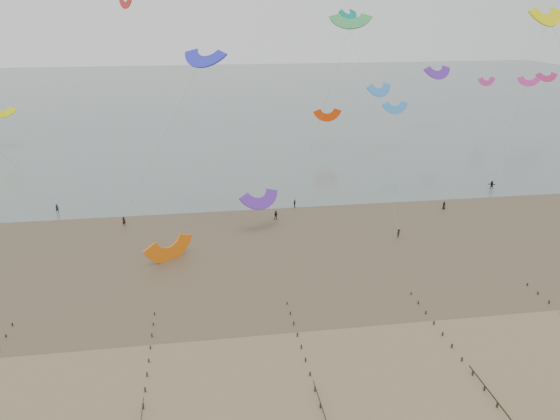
{
  "coord_description": "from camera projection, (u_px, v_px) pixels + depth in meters",
  "views": [
    {
      "loc": [
        -6.93,
        -53.27,
        38.67
      ],
      "look_at": [
        5.43,
        28.0,
        8.0
      ],
      "focal_mm": 35.0,
      "sensor_mm": 36.0,
      "label": 1
    }
  ],
  "objects": [
    {
      "name": "kitesurfer_lead",
      "position": [
        124.0,
        221.0,
        102.45
      ],
      "size": [
        0.71,
        0.51,
        1.82
      ],
      "primitive_type": "imported",
      "rotation": [
        0.0,
        0.0,
        3.02
      ],
      "color": "black",
      "rests_on": "ground"
    },
    {
      "name": "grounded_kite",
      "position": [
        170.0,
        260.0,
        88.84
      ],
      "size": [
        9.73,
        9.41,
        4.22
      ],
      "primitive_type": null,
      "rotation": [
        1.54,
        0.0,
        0.65
      ],
      "color": "orange",
      "rests_on": "ground"
    },
    {
      "name": "kites_airborne",
      "position": [
        203.0,
        81.0,
        138.13
      ],
      "size": [
        236.29,
        126.75,
        38.84
      ],
      "color": "#262BCB",
      "rests_on": "ground"
    },
    {
      "name": "sea_and_shore",
      "position": [
        221.0,
        243.0,
        95.13
      ],
      "size": [
        500.0,
        665.0,
        0.03
      ],
      "color": "#475654",
      "rests_on": "ground"
    },
    {
      "name": "kitesurfers",
      "position": [
        426.0,
        201.0,
        113.28
      ],
      "size": [
        124.7,
        24.59,
        1.88
      ],
      "color": "black",
      "rests_on": "ground"
    },
    {
      "name": "ground",
      "position": [
        270.0,
        359.0,
        63.84
      ],
      "size": [
        500.0,
        500.0,
        0.0
      ],
      "primitive_type": "plane",
      "color": "brown",
      "rests_on": "ground"
    }
  ]
}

